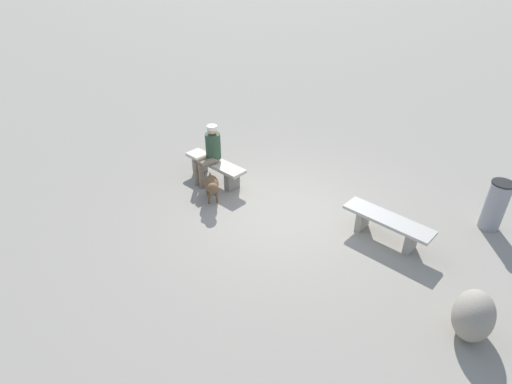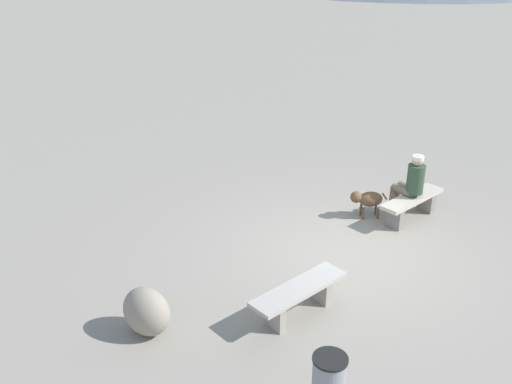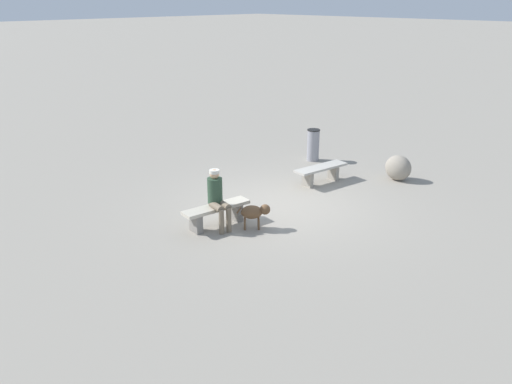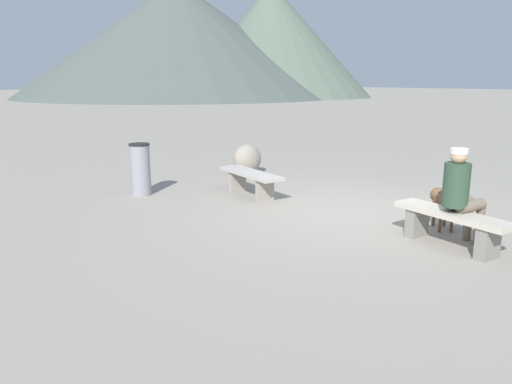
{
  "view_description": "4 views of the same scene",
  "coord_description": "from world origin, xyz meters",
  "px_view_note": "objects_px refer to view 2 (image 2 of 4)",
  "views": [
    {
      "loc": [
        -3.38,
        5.73,
        4.68
      ],
      "look_at": [
        0.2,
        0.64,
        0.73
      ],
      "focal_mm": 29.15,
      "sensor_mm": 36.0,
      "label": 1
    },
    {
      "loc": [
        -7.42,
        -4.22,
        5.02
      ],
      "look_at": [
        -0.35,
        1.77,
        0.76
      ],
      "focal_mm": 39.98,
      "sensor_mm": 36.0,
      "label": 2
    },
    {
      "loc": [
        8.58,
        7.71,
        4.67
      ],
      "look_at": [
        1.33,
        0.46,
        0.81
      ],
      "focal_mm": 36.5,
      "sensor_mm": 36.0,
      "label": 3
    },
    {
      "loc": [
        4.71,
        -5.98,
        2.11
      ],
      "look_at": [
        -0.89,
        -1.09,
        0.37
      ],
      "focal_mm": 33.99,
      "sensor_mm": 36.0,
      "label": 4
    }
  ],
  "objects_px": {
    "bench_right": "(412,204)",
    "boulder": "(147,312)",
    "bench_left": "(299,295)",
    "dog": "(368,199)",
    "seated_person": "(411,181)"
  },
  "relations": [
    {
      "from": "bench_right",
      "to": "boulder",
      "type": "relative_size",
      "value": 2.2
    },
    {
      "from": "seated_person",
      "to": "dog",
      "type": "relative_size",
      "value": 2.21
    },
    {
      "from": "bench_left",
      "to": "boulder",
      "type": "distance_m",
      "value": 2.13
    },
    {
      "from": "bench_right",
      "to": "seated_person",
      "type": "relative_size",
      "value": 1.22
    },
    {
      "from": "bench_left",
      "to": "dog",
      "type": "relative_size",
      "value": 2.78
    },
    {
      "from": "bench_right",
      "to": "dog",
      "type": "relative_size",
      "value": 2.7
    },
    {
      "from": "seated_person",
      "to": "dog",
      "type": "height_order",
      "value": "seated_person"
    },
    {
      "from": "bench_left",
      "to": "seated_person",
      "type": "xyz_separation_m",
      "value": [
        3.83,
        0.23,
        0.41
      ]
    },
    {
      "from": "bench_right",
      "to": "seated_person",
      "type": "xyz_separation_m",
      "value": [
        0.04,
        0.09,
        0.42
      ]
    },
    {
      "from": "bench_right",
      "to": "bench_left",
      "type": "bearing_deg",
      "value": -170.06
    },
    {
      "from": "bench_right",
      "to": "dog",
      "type": "bearing_deg",
      "value": 133.23
    },
    {
      "from": "bench_left",
      "to": "seated_person",
      "type": "relative_size",
      "value": 1.25
    },
    {
      "from": "bench_right",
      "to": "boulder",
      "type": "distance_m",
      "value": 5.57
    },
    {
      "from": "dog",
      "to": "bench_right",
      "type": "bearing_deg",
      "value": 169.08
    },
    {
      "from": "bench_right",
      "to": "dog",
      "type": "distance_m",
      "value": 0.83
    }
  ]
}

